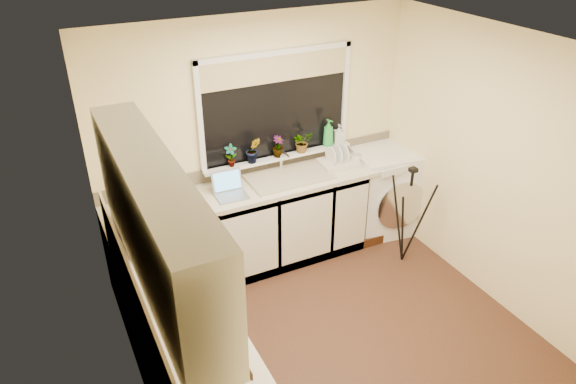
# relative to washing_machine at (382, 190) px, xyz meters

# --- Properties ---
(floor) EXTENTS (3.20, 3.20, 0.00)m
(floor) POSITION_rel_washing_machine_xyz_m (-1.36, -1.21, -0.48)
(floor) COLOR #4E2E1F
(floor) RESTS_ON ground
(ceiling) EXTENTS (3.20, 3.20, 0.00)m
(ceiling) POSITION_rel_washing_machine_xyz_m (-1.36, -1.21, 1.97)
(ceiling) COLOR white
(ceiling) RESTS_ON ground
(wall_back) EXTENTS (3.20, 0.00, 3.20)m
(wall_back) POSITION_rel_washing_machine_xyz_m (-1.36, 0.29, 0.75)
(wall_back) COLOR #FFE8AA
(wall_back) RESTS_ON ground
(wall_front) EXTENTS (3.20, 0.00, 3.20)m
(wall_front) POSITION_rel_washing_machine_xyz_m (-1.36, -2.71, 0.75)
(wall_front) COLOR #FFE8AA
(wall_front) RESTS_ON ground
(wall_left) EXTENTS (0.00, 3.00, 3.00)m
(wall_left) POSITION_rel_washing_machine_xyz_m (-2.96, -1.21, 0.75)
(wall_left) COLOR #FFE8AA
(wall_left) RESTS_ON ground
(wall_right) EXTENTS (0.00, 3.00, 3.00)m
(wall_right) POSITION_rel_washing_machine_xyz_m (0.24, -1.21, 0.75)
(wall_right) COLOR #FFE8AA
(wall_right) RESTS_ON ground
(base_cabinet_back) EXTENTS (2.55, 0.60, 0.86)m
(base_cabinet_back) POSITION_rel_washing_machine_xyz_m (-1.69, -0.01, -0.05)
(base_cabinet_back) COLOR silver
(base_cabinet_back) RESTS_ON floor
(base_cabinet_left) EXTENTS (0.54, 2.40, 0.86)m
(base_cabinet_left) POSITION_rel_washing_machine_xyz_m (-2.66, -1.51, -0.05)
(base_cabinet_left) COLOR silver
(base_cabinet_left) RESTS_ON floor
(worktop_back) EXTENTS (3.20, 0.60, 0.04)m
(worktop_back) POSITION_rel_washing_machine_xyz_m (-1.36, -0.01, 0.40)
(worktop_back) COLOR beige
(worktop_back) RESTS_ON base_cabinet_back
(worktop_left) EXTENTS (0.60, 2.40, 0.04)m
(worktop_left) POSITION_rel_washing_machine_xyz_m (-2.66, -1.51, 0.40)
(worktop_left) COLOR beige
(worktop_left) RESTS_ON base_cabinet_left
(upper_cabinet) EXTENTS (0.28, 1.90, 0.70)m
(upper_cabinet) POSITION_rel_washing_machine_xyz_m (-2.80, -1.66, 1.32)
(upper_cabinet) COLOR silver
(upper_cabinet) RESTS_ON wall_left
(splashback_left) EXTENTS (0.02, 2.40, 0.45)m
(splashback_left) POSITION_rel_washing_machine_xyz_m (-2.95, -1.51, 0.65)
(splashback_left) COLOR beige
(splashback_left) RESTS_ON wall_left
(splashback_back) EXTENTS (3.20, 0.02, 0.14)m
(splashback_back) POSITION_rel_washing_machine_xyz_m (-1.36, 0.28, 0.49)
(splashback_back) COLOR beige
(splashback_back) RESTS_ON wall_back
(window_glass) EXTENTS (1.50, 0.02, 1.00)m
(window_glass) POSITION_rel_washing_machine_xyz_m (-1.16, 0.28, 1.07)
(window_glass) COLOR black
(window_glass) RESTS_ON wall_back
(window_blind) EXTENTS (1.50, 0.02, 0.25)m
(window_blind) POSITION_rel_washing_machine_xyz_m (-1.16, 0.25, 1.45)
(window_blind) COLOR tan
(window_blind) RESTS_ON wall_back
(windowsill) EXTENTS (1.60, 0.14, 0.03)m
(windowsill) POSITION_rel_washing_machine_xyz_m (-1.16, 0.22, 0.56)
(windowsill) COLOR white
(windowsill) RESTS_ON wall_back
(sink) EXTENTS (0.82, 0.46, 0.03)m
(sink) POSITION_rel_washing_machine_xyz_m (-1.16, -0.01, 0.44)
(sink) COLOR tan
(sink) RESTS_ON worktop_back
(faucet) EXTENTS (0.03, 0.03, 0.24)m
(faucet) POSITION_rel_washing_machine_xyz_m (-1.16, 0.17, 0.54)
(faucet) COLOR silver
(faucet) RESTS_ON worktop_back
(washing_machine) EXTENTS (0.75, 0.74, 0.95)m
(washing_machine) POSITION_rel_washing_machine_xyz_m (0.00, 0.00, 0.00)
(washing_machine) COLOR white
(washing_machine) RESTS_ON floor
(laptop) EXTENTS (0.30, 0.29, 0.21)m
(laptop) POSITION_rel_washing_machine_xyz_m (-1.80, -0.05, 0.48)
(laptop) COLOR gray
(laptop) RESTS_ON worktop_back
(kettle) EXTENTS (0.16, 0.16, 0.22)m
(kettle) POSITION_rel_washing_machine_xyz_m (-2.62, -1.15, 0.53)
(kettle) COLOR silver
(kettle) RESTS_ON worktop_left
(dish_rack) EXTENTS (0.41, 0.32, 0.06)m
(dish_rack) POSITION_rel_washing_machine_xyz_m (-0.59, 0.01, 0.45)
(dish_rack) COLOR beige
(dish_rack) RESTS_ON worktop_back
(tripod) EXTENTS (0.69, 0.69, 1.07)m
(tripod) POSITION_rel_washing_machine_xyz_m (-0.16, -0.64, 0.06)
(tripod) COLOR black
(tripod) RESTS_ON floor
(steel_jar) EXTENTS (0.09, 0.09, 0.12)m
(steel_jar) POSITION_rel_washing_machine_xyz_m (-2.71, -1.32, 0.49)
(steel_jar) COLOR silver
(steel_jar) RESTS_ON worktop_left
(microwave) EXTENTS (0.42, 0.57, 0.29)m
(microwave) POSITION_rel_washing_machine_xyz_m (-2.68, -0.43, 0.57)
(microwave) COLOR white
(microwave) RESTS_ON worktop_left
(plant_a) EXTENTS (0.14, 0.12, 0.23)m
(plant_a) POSITION_rel_washing_machine_xyz_m (-1.68, 0.20, 0.69)
(plant_a) COLOR #999999
(plant_a) RESTS_ON windowsill
(plant_b) EXTENTS (0.17, 0.15, 0.26)m
(plant_b) POSITION_rel_washing_machine_xyz_m (-1.45, 0.19, 0.71)
(plant_b) COLOR #999999
(plant_b) RESTS_ON windowsill
(plant_c) EXTENTS (0.16, 0.16, 0.22)m
(plant_c) POSITION_rel_washing_machine_xyz_m (-1.18, 0.21, 0.68)
(plant_c) COLOR #999999
(plant_c) RESTS_ON windowsill
(plant_d) EXTENTS (0.21, 0.19, 0.22)m
(plant_d) POSITION_rel_washing_machine_xyz_m (-0.91, 0.20, 0.68)
(plant_d) COLOR #999999
(plant_d) RESTS_ON windowsill
(soap_bottle_green) EXTENTS (0.14, 0.14, 0.28)m
(soap_bottle_green) POSITION_rel_washing_machine_xyz_m (-0.60, 0.21, 0.72)
(soap_bottle_green) COLOR green
(soap_bottle_green) RESTS_ON windowsill
(soap_bottle_clear) EXTENTS (0.12, 0.12, 0.21)m
(soap_bottle_clear) POSITION_rel_washing_machine_xyz_m (-0.48, 0.20, 0.68)
(soap_bottle_clear) COLOR #999999
(soap_bottle_clear) RESTS_ON windowsill
(cup_back) EXTENTS (0.15, 0.15, 0.09)m
(cup_back) POSITION_rel_washing_machine_xyz_m (-0.38, -0.01, 0.47)
(cup_back) COLOR silver
(cup_back) RESTS_ON worktop_back
(cup_left) EXTENTS (0.13, 0.13, 0.09)m
(cup_left) POSITION_rel_washing_machine_xyz_m (-2.67, -1.80, 0.47)
(cup_left) COLOR beige
(cup_left) RESTS_ON worktop_left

